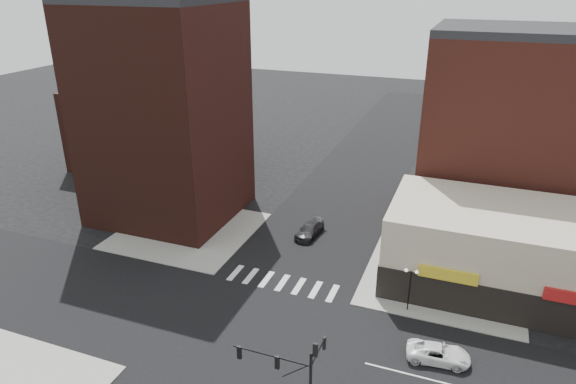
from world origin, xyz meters
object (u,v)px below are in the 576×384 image
(street_lamp_ne, at_px, (411,279))
(white_suv, at_px, (438,353))
(traffic_signal, at_px, (298,372))
(dark_sedan_north, at_px, (310,230))

(street_lamp_ne, xyz_separation_m, white_suv, (3.21, -5.66, -2.62))
(white_suv, bearing_deg, traffic_signal, 135.80)
(street_lamp_ne, bearing_deg, traffic_signal, -106.75)
(street_lamp_ne, relative_size, white_suv, 0.86)
(dark_sedan_north, bearing_deg, street_lamp_ne, -33.31)
(traffic_signal, height_order, white_suv, traffic_signal)
(street_lamp_ne, bearing_deg, dark_sedan_north, 140.52)
(traffic_signal, xyz_separation_m, street_lamp_ne, (4.76, 15.83, -1.67))
(white_suv, distance_m, dark_sedan_north, 22.73)
(street_lamp_ne, bearing_deg, white_suv, -60.45)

